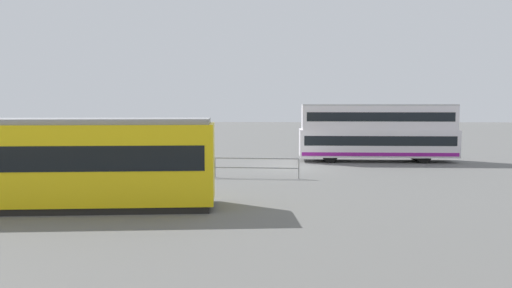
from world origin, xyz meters
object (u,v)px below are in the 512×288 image
(pedestrian_near_railing, at_px, (183,163))
(tram_yellow, at_px, (10,163))
(info_sign, at_px, (123,146))
(double_decker_bus, at_px, (377,132))

(pedestrian_near_railing, bearing_deg, tram_yellow, 53.34)
(tram_yellow, distance_m, info_sign, 9.15)
(tram_yellow, height_order, pedestrian_near_railing, tram_yellow)
(tram_yellow, relative_size, info_sign, 6.46)
(tram_yellow, height_order, info_sign, tram_yellow)
(pedestrian_near_railing, height_order, info_sign, info_sign)
(tram_yellow, relative_size, pedestrian_near_railing, 9.26)
(double_decker_bus, height_order, pedestrian_near_railing, double_decker_bus)
(pedestrian_near_railing, xyz_separation_m, info_sign, (3.66, -2.08, 0.70))
(pedestrian_near_railing, bearing_deg, info_sign, -29.70)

